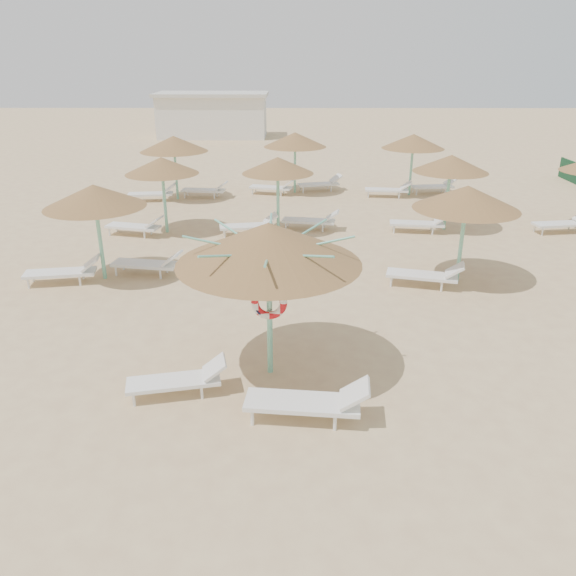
{
  "coord_description": "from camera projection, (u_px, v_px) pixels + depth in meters",
  "views": [
    {
      "loc": [
        -0.05,
        -9.53,
        5.93
      ],
      "look_at": [
        -0.1,
        1.55,
        1.3
      ],
      "focal_mm": 35.0,
      "sensor_mm": 36.0,
      "label": 1
    }
  ],
  "objects": [
    {
      "name": "lounger_main_a",
      "position": [
        180.0,
        379.0,
        10.46
      ],
      "size": [
        1.92,
        0.92,
        0.67
      ],
      "rotation": [
        0.0,
        0.0,
        0.21
      ],
      "color": "white",
      "rests_on": "ground"
    },
    {
      "name": "ground",
      "position": [
        293.0,
        379.0,
        11.08
      ],
      "size": [
        120.0,
        120.0,
        0.0
      ],
      "primitive_type": "plane",
      "color": "tan",
      "rests_on": "ground"
    },
    {
      "name": "palapa_field",
      "position": [
        345.0,
        165.0,
        19.75
      ],
      "size": [
        19.56,
        14.49,
        2.72
      ],
      "color": "#74C9AB",
      "rests_on": "ground"
    },
    {
      "name": "service_hut",
      "position": [
        213.0,
        115.0,
        42.76
      ],
      "size": [
        8.4,
        4.4,
        3.25
      ],
      "color": "silver",
      "rests_on": "ground"
    },
    {
      "name": "lounger_main_b",
      "position": [
        311.0,
        401.0,
        9.71
      ],
      "size": [
        2.2,
        0.85,
        0.78
      ],
      "rotation": [
        0.0,
        0.0,
        -0.1
      ],
      "color": "white",
      "rests_on": "ground"
    },
    {
      "name": "main_palapa",
      "position": [
        269.0,
        244.0,
        10.29
      ],
      "size": [
        3.47,
        3.47,
        3.11
      ],
      "color": "#74C9AB",
      "rests_on": "ground"
    }
  ]
}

